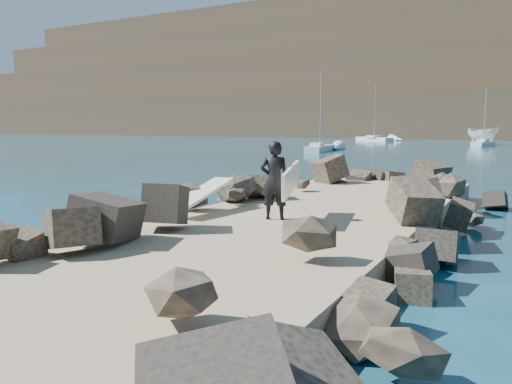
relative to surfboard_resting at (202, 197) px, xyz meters
The scene contains 10 objects.
ground 2.69m from the surfboard_resting, ahead, with size 800.00×800.00×0.00m, color #0F384C.
jetty 3.52m from the surfboard_resting, 44.85° to the right, with size 6.00×26.00×0.60m, color #8C7759.
riprap_left 2.06m from the surfboard_resting, 103.30° to the right, with size 2.60×22.00×1.00m, color black.
riprap_right 5.71m from the surfboard_resting, 19.86° to the right, with size 2.60×22.00×1.00m, color black.
surfboard_resting is the anchor object (origin of this frame).
boat_imported 69.00m from the surfboard_resting, 89.38° to the left, with size 2.44×6.48×2.50m, color silver.
surfer_with_board 2.22m from the surfboard_resting, ahead, with size 1.25×2.34×1.95m.
sailboat_a 42.01m from the surfboard_resting, 107.86° to the left, with size 2.66×7.50×8.83m.
sailboat_e 79.23m from the surfboard_resting, 102.89° to the left, with size 7.85×6.34×9.92m.
sailboat_b 62.94m from the surfboard_resting, 88.74° to the left, with size 2.61×6.56×7.80m.
Camera 1 is at (5.23, -10.31, 2.96)m, focal length 35.00 mm.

